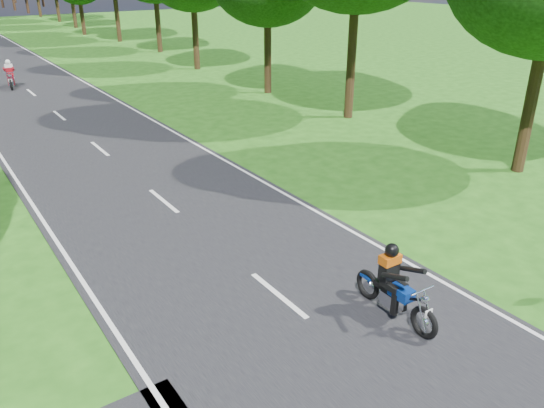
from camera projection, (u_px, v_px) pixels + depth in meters
ground at (340, 346)px, 9.79m from camera, size 160.00×160.00×0.00m
rider_near_blue at (397, 283)px, 10.30m from camera, size 0.66×1.87×1.55m
rider_far_red at (10, 74)px, 30.24m from camera, size 0.98×1.96×1.56m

